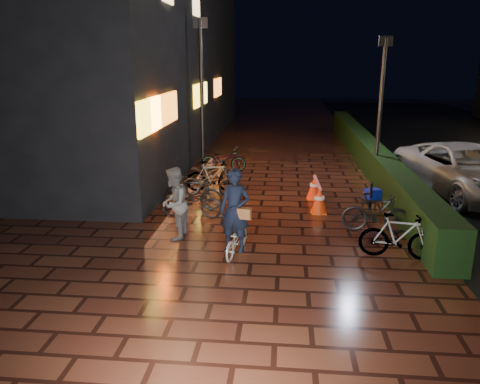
# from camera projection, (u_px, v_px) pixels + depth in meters

# --- Properties ---
(ground) EXTENTS (80.00, 80.00, 0.00)m
(ground) POSITION_uv_depth(u_px,v_px,m) (279.00, 235.00, 11.11)
(ground) COLOR #381911
(ground) RESTS_ON ground
(hedge) EXTENTS (0.70, 20.00, 1.00)m
(hedge) POSITION_uv_depth(u_px,v_px,m) (367.00, 152.00, 18.32)
(hedge) COLOR black
(hedge) RESTS_ON ground
(bystander_person) EXTENTS (0.69, 0.86, 1.69)m
(bystander_person) POSITION_uv_depth(u_px,v_px,m) (174.00, 203.00, 10.69)
(bystander_person) COLOR #5C5C5E
(bystander_person) RESTS_ON ground
(van) EXTENTS (3.68, 5.86, 1.51)m
(van) POSITION_uv_depth(u_px,v_px,m) (466.00, 170.00, 14.20)
(van) COLOR silver
(van) RESTS_ON ground
(storefront_block) EXTENTS (12.09, 22.00, 9.00)m
(storefront_block) POSITION_uv_depth(u_px,v_px,m) (81.00, 48.00, 21.75)
(storefront_block) COLOR black
(storefront_block) RESTS_ON ground
(lamp_post_hedge) EXTENTS (0.45, 0.17, 4.71)m
(lamp_post_hedge) POSITION_uv_depth(u_px,v_px,m) (380.00, 106.00, 14.83)
(lamp_post_hedge) COLOR black
(lamp_post_hedge) RESTS_ON ground
(lamp_post_sf) EXTENTS (0.52, 0.16, 5.41)m
(lamp_post_sf) POSITION_uv_depth(u_px,v_px,m) (202.00, 89.00, 16.89)
(lamp_post_sf) COLOR black
(lamp_post_sf) RESTS_ON ground
(cyclist) EXTENTS (0.75, 1.39, 1.90)m
(cyclist) POSITION_uv_depth(u_px,v_px,m) (235.00, 224.00, 9.80)
(cyclist) COLOR silver
(cyclist) RESTS_ON ground
(traffic_barrier) EXTENTS (0.51, 1.79, 0.72)m
(traffic_barrier) POSITION_uv_depth(u_px,v_px,m) (317.00, 193.00, 13.24)
(traffic_barrier) COLOR red
(traffic_barrier) RESTS_ON ground
(cart_assembly) EXTENTS (0.62, 0.67, 0.96)m
(cart_assembly) POSITION_uv_depth(u_px,v_px,m) (373.00, 196.00, 12.56)
(cart_assembly) COLOR black
(cart_assembly) RESTS_ON ground
(parked_bikes_storefront) EXTENTS (1.91, 6.01, 0.97)m
(parked_bikes_storefront) POSITION_uv_depth(u_px,v_px,m) (208.00, 179.00, 14.45)
(parked_bikes_storefront) COLOR black
(parked_bikes_storefront) RESTS_ON ground
(parked_bikes_hedge) EXTENTS (1.86, 2.18, 0.97)m
(parked_bikes_hedge) POSITION_uv_depth(u_px,v_px,m) (387.00, 224.00, 10.43)
(parked_bikes_hedge) COLOR black
(parked_bikes_hedge) RESTS_ON ground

